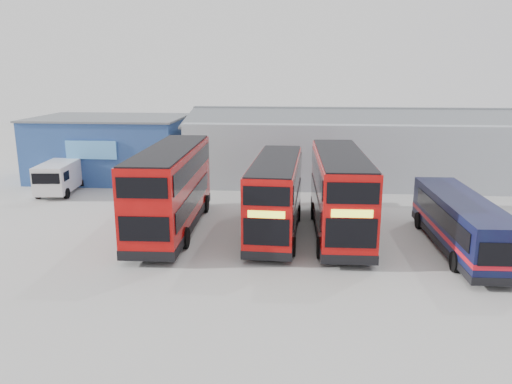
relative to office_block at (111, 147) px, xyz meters
name	(u,v)px	position (x,y,z in m)	size (l,w,h in m)	color
ground_plane	(261,261)	(14.00, -17.99, -2.58)	(120.00, 120.00, 0.00)	#9E9E99
office_block	(111,147)	(0.00, 0.00, 0.00)	(12.30, 8.32, 5.12)	navy
maintenance_shed	(373,147)	(22.00, 2.01, 0.02)	(30.50, 12.00, 5.89)	#949AA2
double_decker_left	(171,190)	(8.62, -13.74, -0.21)	(3.11, 11.33, 4.76)	#B40A0A
double_decker_centre	(276,197)	(14.49, -13.73, -0.47)	(2.86, 10.10, 4.23)	#B40A0A
double_decker_right	(340,194)	(17.99, -13.56, -0.30)	(2.94, 10.88, 4.57)	#B40A0A
single_decker_blue	(461,225)	(23.91, -15.66, -1.22)	(2.67, 10.15, 2.73)	#0B1333
panel_van	(60,176)	(-1.86, -5.62, -1.28)	(2.69, 5.51, 2.33)	silver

